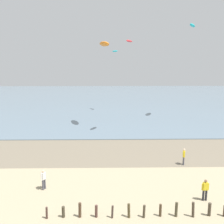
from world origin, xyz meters
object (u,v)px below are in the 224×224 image
(person_mid_beach, at_px, (44,179))
(kite_aloft_3, at_px, (129,41))
(kite_aloft_0, at_px, (104,44))
(kite_aloft_1, at_px, (115,51))
(kite_aloft_5, at_px, (192,25))
(person_by_waterline, at_px, (205,189))
(person_nearest_camera, at_px, (184,156))

(person_mid_beach, distance_m, kite_aloft_3, 21.44)
(kite_aloft_0, bearing_deg, kite_aloft_3, 23.27)
(kite_aloft_1, height_order, kite_aloft_3, kite_aloft_3)
(person_mid_beach, distance_m, kite_aloft_1, 34.18)
(kite_aloft_5, bearing_deg, person_by_waterline, 6.89)
(kite_aloft_1, distance_m, kite_aloft_3, 15.96)
(kite_aloft_0, bearing_deg, kite_aloft_5, 92.59)
(kite_aloft_1, xyz_separation_m, kite_aloft_5, (12.99, -6.35, 4.05))
(person_nearest_camera, bearing_deg, person_by_waterline, -93.21)
(kite_aloft_3, bearing_deg, kite_aloft_1, -150.92)
(kite_aloft_0, height_order, kite_aloft_5, kite_aloft_5)
(person_nearest_camera, xyz_separation_m, kite_aloft_3, (-4.81, 10.93, 12.09))
(kite_aloft_0, bearing_deg, kite_aloft_1, 152.78)
(person_nearest_camera, xyz_separation_m, kite_aloft_0, (-8.23, 14.82, 11.95))
(kite_aloft_0, height_order, kite_aloft_3, kite_aloft_0)
(person_mid_beach, distance_m, person_by_waterline, 12.80)
(kite_aloft_0, distance_m, kite_aloft_1, 12.15)
(kite_aloft_3, bearing_deg, person_nearest_camera, 47.45)
(kite_aloft_1, height_order, kite_aloft_5, kite_aloft_5)
(person_mid_beach, bearing_deg, kite_aloft_0, 76.22)
(person_nearest_camera, relative_size, kite_aloft_1, 0.93)
(person_nearest_camera, height_order, kite_aloft_1, kite_aloft_1)
(person_by_waterline, bearing_deg, person_nearest_camera, 86.79)
(person_nearest_camera, xyz_separation_m, person_mid_beach, (-13.03, -4.75, 0.00))
(person_mid_beach, height_order, kite_aloft_3, kite_aloft_3)
(kite_aloft_1, bearing_deg, kite_aloft_0, 140.80)
(kite_aloft_5, bearing_deg, kite_aloft_3, -28.88)
(person_nearest_camera, relative_size, person_by_waterline, 1.00)
(person_nearest_camera, bearing_deg, kite_aloft_0, 119.04)
(person_by_waterline, distance_m, kite_aloft_5, 31.94)
(person_mid_beach, height_order, kite_aloft_5, kite_aloft_5)
(person_mid_beach, bearing_deg, person_by_waterline, -8.54)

